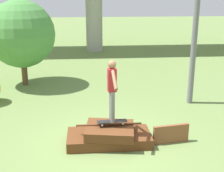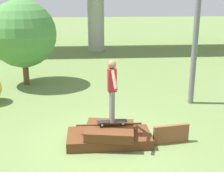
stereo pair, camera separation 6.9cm
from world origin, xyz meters
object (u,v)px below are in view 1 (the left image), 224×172
at_px(tree_behind_left, 21,34).
at_px(skater, 112,87).
at_px(utility_pole, 197,5).
at_px(skateboard, 112,121).

bearing_deg(tree_behind_left, skater, -59.75).
bearing_deg(skater, utility_pole, 43.19).
height_order(skater, utility_pole, utility_pole).
bearing_deg(utility_pole, skateboard, -136.81).
bearing_deg(skater, skateboard, -153.43).
bearing_deg(utility_pole, tree_behind_left, 156.63).
relative_size(skateboard, utility_pole, 0.12).
bearing_deg(skateboard, utility_pole, 43.19).
height_order(skateboard, tree_behind_left, tree_behind_left).
relative_size(skater, utility_pole, 0.24).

